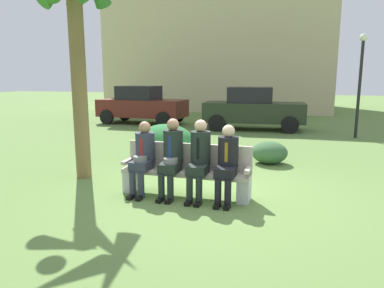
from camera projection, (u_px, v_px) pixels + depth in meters
The scene contains 13 objects.
ground_plane at pixel (208, 192), 6.45m from camera, with size 80.00×80.00×0.00m, color #5B7B3D.
park_bench at pixel (186, 171), 6.25m from camera, with size 2.25×0.44×0.90m.
seated_man_leftmost at pixel (143, 154), 6.29m from camera, with size 0.34×0.72×1.28m.
seated_man_centerleft at pixel (172, 154), 6.14m from camera, with size 0.34×0.72×1.35m.
seated_man_centerright at pixel (199, 155), 6.00m from camera, with size 0.34×0.72×1.35m.
seated_man_rightmost at pixel (227, 159), 5.87m from camera, with size 0.34×0.72×1.28m.
palm_tree_tall at pixel (73, 16), 6.85m from camera, with size 1.43×1.55×4.54m.
shrub_near_bench at pixel (269, 153), 8.58m from camera, with size 0.86×0.79×0.54m, color #375E37.
shrub_mid_lawn at pixel (166, 142), 8.89m from camera, with size 1.45×1.33×0.91m, color #2A6F36.
parked_car_near at pixel (142, 105), 16.01m from camera, with size 3.97×1.87×1.68m.
parked_car_far at pixel (253, 109), 14.12m from camera, with size 4.01×1.97×1.68m.
street_lamp at pixel (360, 75), 11.92m from camera, with size 0.24×0.24×3.46m.
building_backdrop at pixel (224, 31), 24.08m from camera, with size 14.49×8.89×10.27m.
Camera 1 is at (1.51, -6.01, 2.04)m, focal length 33.45 mm.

